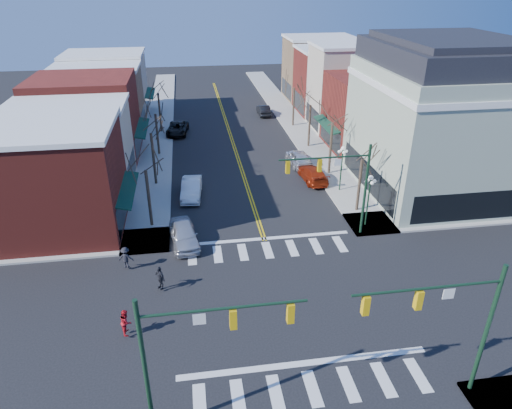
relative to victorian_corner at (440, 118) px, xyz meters
name	(u,v)px	position (x,y,z in m)	size (l,w,h in m)	color
ground	(286,305)	(-16.50, -14.50, -6.66)	(160.00, 160.00, 0.00)	black
sidewalk_left	(153,180)	(-25.25, 5.50, -6.58)	(3.50, 70.00, 0.15)	#9E9B93
sidewalk_right	(329,169)	(-7.75, 5.50, -6.58)	(3.50, 70.00, 0.15)	#9E9B93
bldg_left_brick_a	(50,182)	(-32.00, -2.75, -2.66)	(10.00, 8.50, 8.00)	maroon
bldg_left_stucco_a	(72,149)	(-32.00, 5.00, -2.91)	(10.00, 7.00, 7.50)	#BCB09B
bldg_left_brick_b	(87,118)	(-32.00, 13.00, -2.41)	(10.00, 9.00, 8.50)	maroon
bldg_left_tan	(99,102)	(-32.00, 21.25, -2.76)	(10.00, 7.50, 7.80)	#9B7955
bldg_left_stucco_b	(108,86)	(-32.00, 29.00, -2.56)	(10.00, 8.00, 8.20)	#BCB09B
bldg_right_brick_a	(375,113)	(-1.00, 11.25, -2.66)	(10.00, 8.50, 8.00)	maroon
bldg_right_stucco	(353,88)	(-1.00, 19.00, -1.66)	(10.00, 7.00, 10.00)	#BCB09B
bldg_right_brick_b	(334,82)	(-1.00, 26.50, -2.41)	(10.00, 8.00, 8.50)	maroon
bldg_right_tan	(319,69)	(-1.00, 34.50, -2.16)	(10.00, 8.00, 9.00)	#9B7955
victorian_corner	(440,118)	(0.00, 0.00, 0.00)	(12.25, 14.25, 13.30)	#9AA891
traffic_mast_near_left	(190,346)	(-22.05, -21.90, -1.95)	(6.60, 0.28, 7.20)	#14331E
traffic_mast_near_right	(452,317)	(-10.95, -21.90, -1.95)	(6.60, 0.28, 7.20)	#14331E
traffic_mast_far_right	(342,179)	(-10.95, -7.10, -1.95)	(6.60, 0.28, 7.20)	#14331E
lamppost_corner	(369,192)	(-8.30, -6.00, -3.70)	(0.36, 0.36, 4.33)	#14331E
lamppost_midblock	(342,161)	(-8.30, 0.50, -3.70)	(0.36, 0.36, 4.33)	#14331E
tree_left_a	(149,199)	(-24.90, -3.50, -4.28)	(0.24, 0.24, 4.76)	#382B21
tree_left_b	(154,160)	(-24.90, 4.50, -4.14)	(0.24, 0.24, 5.04)	#382B21
tree_left_c	(157,135)	(-24.90, 12.50, -4.38)	(0.24, 0.24, 4.55)	#382B21
tree_left_d	(160,113)	(-24.90, 20.50, -4.21)	(0.24, 0.24, 4.90)	#382B21
tree_right_a	(359,186)	(-8.10, -3.50, -4.35)	(0.24, 0.24, 4.62)	#382B21
tree_right_b	(330,149)	(-8.10, 4.50, -4.07)	(0.24, 0.24, 5.18)	#382B21
tree_right_c	(309,126)	(-8.10, 12.50, -4.24)	(0.24, 0.24, 4.83)	#382B21
tree_right_d	(293,107)	(-8.10, 20.50, -4.17)	(0.24, 0.24, 4.97)	#382B21
car_left_near	(184,234)	(-22.40, -6.50, -5.87)	(1.86, 4.63, 1.58)	silver
car_left_mid	(191,189)	(-21.66, 1.41, -5.88)	(1.64, 4.70, 1.55)	white
car_left_far	(177,128)	(-22.90, 19.50, -5.95)	(2.35, 5.11, 1.42)	black
car_right_near	(313,174)	(-10.10, 3.18, -5.95)	(1.97, 4.85, 1.41)	#9B270E
car_right_mid	(299,158)	(-10.52, 7.20, -5.85)	(1.91, 4.74, 1.61)	silver
car_right_far	(264,110)	(-11.01, 26.19, -5.96)	(1.48, 4.24, 1.40)	black
pedestrian_red_b	(126,322)	(-25.61, -15.60, -5.73)	(0.75, 0.59, 1.55)	#B6131D
pedestrian_dark_a	(160,278)	(-23.93, -11.84, -5.70)	(0.94, 0.39, 1.60)	#212229
pedestrian_dark_b	(126,258)	(-26.25, -9.20, -5.74)	(1.00, 0.57, 1.54)	black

